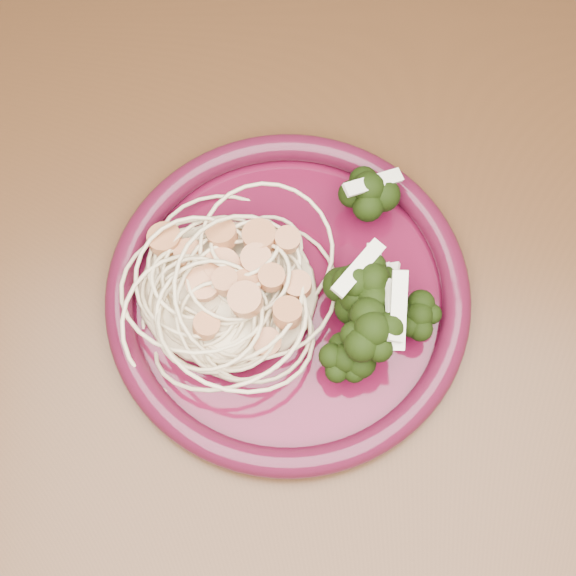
# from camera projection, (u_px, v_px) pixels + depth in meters

# --- Properties ---
(dining_table) EXTENTS (1.20, 0.80, 0.75)m
(dining_table) POSITION_uv_depth(u_px,v_px,m) (152.00, 311.00, 0.64)
(dining_table) COLOR #472814
(dining_table) RESTS_ON ground
(dinner_plate) EXTENTS (0.25, 0.25, 0.02)m
(dinner_plate) POSITION_uv_depth(u_px,v_px,m) (288.00, 294.00, 0.53)
(dinner_plate) COLOR #45091D
(dinner_plate) RESTS_ON dining_table
(spaghetti_pile) EXTENTS (0.12, 0.11, 0.03)m
(spaghetti_pile) POSITION_uv_depth(u_px,v_px,m) (227.00, 288.00, 0.52)
(spaghetti_pile) COLOR beige
(spaghetti_pile) RESTS_ON dinner_plate
(scallop_cluster) EXTENTS (0.12, 0.12, 0.04)m
(scallop_cluster) POSITION_uv_depth(u_px,v_px,m) (223.00, 268.00, 0.49)
(scallop_cluster) COLOR tan
(scallop_cluster) RESTS_ON spaghetti_pile
(broccoli_pile) EXTENTS (0.09, 0.14, 0.05)m
(broccoli_pile) POSITION_uv_depth(u_px,v_px,m) (364.00, 284.00, 0.51)
(broccoli_pile) COLOR black
(broccoli_pile) RESTS_ON dinner_plate
(onion_garnish) EXTENTS (0.06, 0.09, 0.05)m
(onion_garnish) POSITION_uv_depth(u_px,v_px,m) (368.00, 266.00, 0.48)
(onion_garnish) COLOR beige
(onion_garnish) RESTS_ON broccoli_pile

